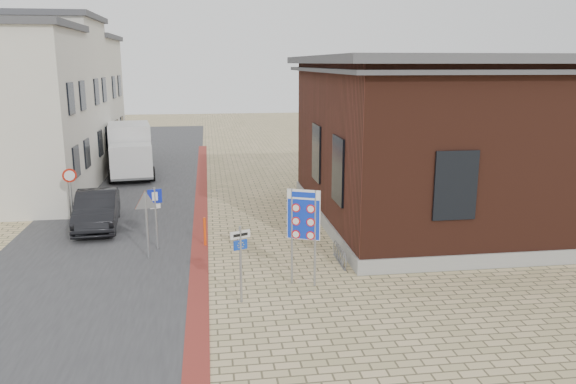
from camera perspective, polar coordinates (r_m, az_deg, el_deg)
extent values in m
plane|color=tan|center=(16.56, -2.05, -10.21)|extent=(120.00, 120.00, 0.00)
cube|color=#38383A|center=(31.08, -15.23, 0.43)|extent=(7.00, 60.00, 0.02)
cube|color=maroon|center=(25.97, -8.84, -1.68)|extent=(0.60, 40.00, 0.02)
cube|color=gray|center=(25.33, 16.82, -1.92)|extent=(12.15, 12.15, 0.50)
cube|color=#451F16|center=(24.73, 17.31, 5.38)|extent=(12.00, 12.00, 6.00)
cube|color=#47474B|center=(24.54, 17.82, 12.68)|extent=(13.00, 13.00, 0.30)
cube|color=#47474B|center=(24.54, 17.75, 11.75)|extent=(12.70, 12.70, 0.15)
cube|color=black|center=(20.03, 5.15, 2.22)|extent=(0.12, 1.60, 2.40)
cube|color=black|center=(23.88, 2.95, 4.00)|extent=(0.12, 1.60, 2.40)
cube|color=black|center=(18.20, 16.65, 0.64)|extent=(1.40, 0.12, 2.20)
cube|color=black|center=(26.95, -20.73, 2.91)|extent=(0.10, 1.10, 1.40)
cube|color=black|center=(29.27, -19.75, 3.73)|extent=(0.10, 1.10, 1.40)
cube|color=black|center=(26.64, -21.22, 8.85)|extent=(0.10, 1.10, 1.40)
cube|color=black|center=(28.99, -20.18, 9.19)|extent=(0.10, 1.10, 1.40)
cube|color=beige|center=(34.51, -24.27, 8.33)|extent=(7.00, 6.00, 8.80)
cube|color=#47474B|center=(34.54, -25.00, 15.85)|extent=(7.40, 6.40, 0.30)
cube|color=black|center=(32.76, -18.54, 4.73)|extent=(0.10, 1.10, 1.40)
cube|color=black|center=(35.11, -17.87, 5.29)|extent=(0.10, 1.10, 1.40)
cube|color=black|center=(32.51, -18.90, 9.61)|extent=(0.10, 1.10, 1.40)
cube|color=black|center=(34.87, -18.19, 9.85)|extent=(0.10, 1.10, 1.40)
cube|color=beige|center=(40.33, -21.92, 8.47)|extent=(7.00, 6.00, 8.00)
cube|color=#47474B|center=(40.29, -22.43, 14.35)|extent=(7.40, 6.40, 0.30)
cube|color=black|center=(38.64, -17.01, 5.99)|extent=(0.10, 1.10, 1.40)
cube|color=black|center=(41.00, -16.51, 6.40)|extent=(0.10, 1.10, 1.40)
cube|color=black|center=(38.42, -17.28, 10.14)|extent=(0.10, 1.10, 1.40)
cube|color=black|center=(40.80, -16.77, 10.30)|extent=(0.10, 1.10, 1.40)
torus|color=slate|center=(18.36, 5.70, -6.95)|extent=(0.04, 0.60, 0.60)
torus|color=slate|center=(18.63, 5.48, -6.64)|extent=(0.04, 0.60, 0.60)
torus|color=slate|center=(18.91, 5.27, -6.34)|extent=(0.04, 0.60, 0.60)
torus|color=slate|center=(19.18, 5.06, -6.05)|extent=(0.04, 0.60, 0.60)
torus|color=slate|center=(19.46, 4.86, -5.77)|extent=(0.04, 0.60, 0.60)
cube|color=slate|center=(19.00, 5.25, -7.08)|extent=(0.08, 1.60, 0.04)
imported|color=black|center=(23.92, -18.84, -1.72)|extent=(1.98, 4.61, 1.48)
cube|color=slate|center=(34.12, -15.63, 2.29)|extent=(3.00, 5.98, 0.26)
cube|color=silver|center=(31.99, -15.66, 3.15)|extent=(2.45, 2.09, 1.70)
cube|color=black|center=(31.15, -15.68, 3.49)|extent=(2.01, 0.36, 0.85)
cube|color=silver|center=(34.84, -15.79, 4.80)|extent=(2.84, 4.10, 2.33)
cylinder|color=black|center=(32.47, -17.54, 1.55)|extent=(0.38, 0.88, 0.85)
cylinder|color=black|center=(32.48, -13.62, 1.79)|extent=(0.38, 0.88, 0.85)
cylinder|color=black|center=(35.81, -17.45, 2.58)|extent=(0.38, 0.88, 0.85)
cylinder|color=black|center=(35.82, -13.89, 2.80)|extent=(0.38, 0.88, 0.85)
cylinder|color=gray|center=(16.74, 0.40, -4.58)|extent=(0.07, 0.07, 2.94)
cylinder|color=gray|center=(16.58, 2.77, -4.78)|extent=(0.07, 0.07, 2.94)
cube|color=white|center=(16.46, 1.60, -2.33)|extent=(0.93, 0.45, 1.51)
cube|color=#1030C5|center=(16.46, 1.60, -2.33)|extent=(0.90, 0.44, 1.47)
cube|color=white|center=(16.31, 1.61, -0.27)|extent=(0.90, 0.44, 0.28)
cylinder|color=gray|center=(15.60, -4.82, -7.37)|extent=(0.07, 0.07, 2.21)
cube|color=silver|center=(15.33, -4.88, -4.34)|extent=(0.56, 0.28, 0.21)
cube|color=#0F38B7|center=(15.41, -4.86, -5.37)|extent=(0.39, 0.20, 0.27)
cylinder|color=gray|center=(20.45, -13.27, -2.65)|extent=(0.07, 0.07, 2.27)
cube|color=#0E1FA8|center=(20.25, -13.39, -0.42)|extent=(0.49, 0.18, 0.50)
cube|color=white|center=(20.34, -13.34, -1.42)|extent=(0.36, 0.14, 0.16)
cylinder|color=gray|center=(19.52, -14.13, -3.44)|extent=(0.07, 0.07, 2.27)
cylinder|color=gray|center=(24.39, -21.15, -0.54)|extent=(0.07, 0.07, 2.38)
cylinder|color=#B41D0D|center=(24.20, -21.33, 1.58)|extent=(0.54, 0.21, 0.56)
cylinder|color=#F3460C|center=(20.66, -8.44, -4.01)|extent=(0.13, 0.13, 1.06)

